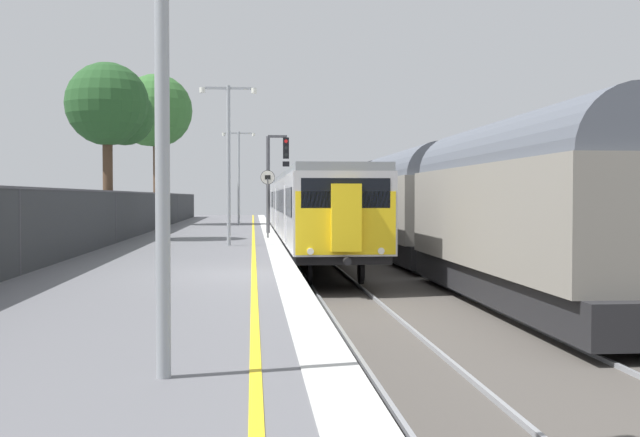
% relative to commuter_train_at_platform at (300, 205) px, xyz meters
% --- Properties ---
extents(ground, '(17.40, 110.00, 1.21)m').
position_rel_commuter_train_at_platform_xyz_m(ground, '(0.54, -22.96, -1.88)').
color(ground, slate).
extents(commuter_train_at_platform, '(2.83, 40.28, 3.81)m').
position_rel_commuter_train_at_platform_xyz_m(commuter_train_at_platform, '(0.00, 0.00, 0.00)').
color(commuter_train_at_platform, '#B7B7BC').
rests_on(commuter_train_at_platform, ground).
extents(freight_train_adjacent_track, '(2.60, 40.43, 4.59)m').
position_rel_commuter_train_at_platform_xyz_m(freight_train_adjacent_track, '(4.00, -8.29, 0.24)').
color(freight_train_adjacent_track, '#232326').
rests_on(freight_train_adjacent_track, ground).
extents(signal_gantry, '(1.10, 0.24, 4.64)m').
position_rel_commuter_train_at_platform_xyz_m(signal_gantry, '(-1.46, -3.83, 1.64)').
color(signal_gantry, '#47474C').
rests_on(signal_gantry, ground).
extents(speed_limit_sign, '(0.59, 0.08, 2.83)m').
position_rel_commuter_train_at_platform_xyz_m(speed_limit_sign, '(-1.85, -8.11, 0.53)').
color(speed_limit_sign, '#59595B').
rests_on(speed_limit_sign, ground).
extents(platform_lamp_near, '(2.00, 0.20, 5.52)m').
position_rel_commuter_train_at_platform_xyz_m(platform_lamp_near, '(-3.32, -32.77, 2.00)').
color(platform_lamp_near, '#93999E').
rests_on(platform_lamp_near, ground).
extents(platform_lamp_mid, '(2.00, 0.20, 5.63)m').
position_rel_commuter_train_at_platform_xyz_m(platform_lamp_mid, '(-3.32, -13.05, 2.05)').
color(platform_lamp_mid, '#93999E').
rests_on(platform_lamp_mid, ground).
extents(platform_lamp_far, '(2.00, 0.20, 5.69)m').
position_rel_commuter_train_at_platform_xyz_m(platform_lamp_far, '(-3.32, 6.66, 2.09)').
color(platform_lamp_far, '#93999E').
rests_on(platform_lamp_far, ground).
extents(platform_back_fence, '(0.07, 99.00, 1.95)m').
position_rel_commuter_train_at_platform_xyz_m(platform_back_fence, '(-7.55, -22.96, -0.25)').
color(platform_back_fence, '#282B2D').
rests_on(platform_back_fence, ground).
extents(background_tree_left, '(4.41, 4.41, 9.19)m').
position_rel_commuter_train_at_platform_xyz_m(background_tree_left, '(-8.46, 7.17, 5.53)').
color(background_tree_left, '#473323').
rests_on(background_tree_left, ground).
extents(background_tree_centre, '(3.38, 3.34, 6.99)m').
position_rel_commuter_train_at_platform_xyz_m(background_tree_centre, '(-7.99, -9.29, 3.94)').
color(background_tree_centre, '#473323').
rests_on(background_tree_centre, ground).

